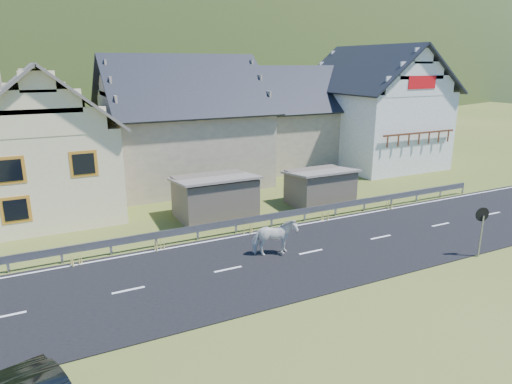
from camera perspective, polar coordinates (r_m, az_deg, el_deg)
ground at (r=20.62m, az=6.86°, el=-7.55°), size 160.00×160.00×0.00m
road at (r=20.61m, az=6.86°, el=-7.50°), size 60.00×7.00×0.04m
lane_markings at (r=20.60m, az=6.87°, el=-7.43°), size 60.00×6.60×0.01m
guardrail at (r=23.36m, az=1.98°, el=-3.11°), size 28.10×0.09×0.75m
shed_left at (r=24.84m, az=-5.17°, el=-0.70°), size 4.30×3.30×2.40m
shed_right at (r=27.38m, az=7.99°, el=0.56°), size 3.80×2.90×2.20m
house_cream at (r=28.00m, az=-25.22°, el=6.57°), size 7.80×9.80×8.30m
house_stone_a at (r=32.38m, az=-9.22°, el=9.41°), size 10.80×9.80×8.90m
house_stone_b at (r=38.32m, az=4.49°, el=9.94°), size 9.80×8.80×8.10m
house_white at (r=39.32m, az=14.49°, el=10.85°), size 8.80×10.80×9.70m
mountain at (r=198.36m, az=-21.76°, el=6.56°), size 440.00×280.00×260.00m
horse at (r=19.87m, az=2.34°, el=-5.71°), size 1.27×2.06×1.62m
traffic_mirror at (r=21.79m, az=26.38°, el=-3.24°), size 0.61×0.23×2.23m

